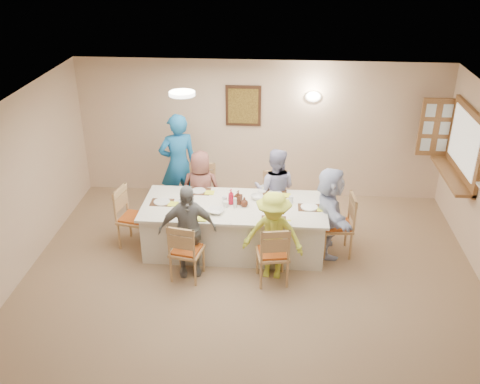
# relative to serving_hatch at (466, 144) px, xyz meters

# --- Properties ---
(ground) EXTENTS (7.00, 7.00, 0.00)m
(ground) POSITION_rel_serving_hatch_xyz_m (-3.21, -2.40, -1.50)
(ground) COLOR #9D7959
(room_walls) EXTENTS (7.00, 7.00, 7.00)m
(room_walls) POSITION_rel_serving_hatch_xyz_m (-3.21, -2.40, 0.01)
(room_walls) COLOR beige
(room_walls) RESTS_ON ground
(wall_picture) EXTENTS (0.62, 0.05, 0.72)m
(wall_picture) POSITION_rel_serving_hatch_xyz_m (-3.51, 1.06, 0.20)
(wall_picture) COLOR #3B2214
(wall_picture) RESTS_ON room_walls
(wall_sconce) EXTENTS (0.26, 0.09, 0.18)m
(wall_sconce) POSITION_rel_serving_hatch_xyz_m (-2.31, 1.04, 0.40)
(wall_sconce) COLOR white
(wall_sconce) RESTS_ON room_walls
(ceiling_light) EXTENTS (0.36, 0.36, 0.05)m
(ceiling_light) POSITION_rel_serving_hatch_xyz_m (-4.21, -0.90, 0.97)
(ceiling_light) COLOR white
(ceiling_light) RESTS_ON room_walls
(serving_hatch) EXTENTS (0.06, 1.50, 1.15)m
(serving_hatch) POSITION_rel_serving_hatch_xyz_m (0.00, 0.00, 0.00)
(serving_hatch) COLOR #956236
(serving_hatch) RESTS_ON room_walls
(hatch_sill) EXTENTS (0.30, 1.50, 0.05)m
(hatch_sill) POSITION_rel_serving_hatch_xyz_m (-0.12, 0.00, -0.53)
(hatch_sill) COLOR #956236
(hatch_sill) RESTS_ON room_walls
(shutter_door) EXTENTS (0.55, 0.04, 1.00)m
(shutter_door) POSITION_rel_serving_hatch_xyz_m (-0.26, 0.76, 0.00)
(shutter_door) COLOR #956236
(shutter_door) RESTS_ON room_walls
(dining_table) EXTENTS (2.76, 1.17, 0.76)m
(dining_table) POSITION_rel_serving_hatch_xyz_m (-3.51, -0.87, -1.12)
(dining_table) COLOR silver
(dining_table) RESTS_ON ground
(chair_back_left) EXTENTS (0.51, 0.51, 1.00)m
(chair_back_left) POSITION_rel_serving_hatch_xyz_m (-4.11, -0.07, -1.00)
(chair_back_left) COLOR tan
(chair_back_left) RESTS_ON ground
(chair_back_right) EXTENTS (0.46, 0.46, 0.91)m
(chair_back_right) POSITION_rel_serving_hatch_xyz_m (-2.91, -0.07, -1.05)
(chair_back_right) COLOR tan
(chair_back_right) RESTS_ON ground
(chair_front_left) EXTENTS (0.51, 0.51, 0.91)m
(chair_front_left) POSITION_rel_serving_hatch_xyz_m (-4.11, -1.67, -1.04)
(chair_front_left) COLOR tan
(chair_front_left) RESTS_ON ground
(chair_front_right) EXTENTS (0.52, 0.52, 0.93)m
(chair_front_right) POSITION_rel_serving_hatch_xyz_m (-2.91, -1.67, -1.04)
(chair_front_right) COLOR tan
(chair_front_right) RESTS_ON ground
(chair_left_end) EXTENTS (0.54, 0.54, 0.96)m
(chair_left_end) POSITION_rel_serving_hatch_xyz_m (-5.06, -0.87, -1.02)
(chair_left_end) COLOR tan
(chair_left_end) RESTS_ON ground
(chair_right_end) EXTENTS (0.51, 0.51, 0.98)m
(chair_right_end) POSITION_rel_serving_hatch_xyz_m (-1.96, -0.87, -1.01)
(chair_right_end) COLOR tan
(chair_right_end) RESTS_ON ground
(diner_back_left) EXTENTS (0.66, 0.44, 1.32)m
(diner_back_left) POSITION_rel_serving_hatch_xyz_m (-4.11, -0.19, -0.84)
(diner_back_left) COLOR brown
(diner_back_left) RESTS_ON ground
(diner_back_right) EXTENTS (0.80, 0.68, 1.41)m
(diner_back_right) POSITION_rel_serving_hatch_xyz_m (-2.91, -0.19, -0.80)
(diner_back_right) COLOR #9A99C4
(diner_back_right) RESTS_ON ground
(diner_front_left) EXTENTS (0.95, 0.66, 1.39)m
(diner_front_left) POSITION_rel_serving_hatch_xyz_m (-4.11, -1.55, -0.81)
(diner_front_left) COLOR gray
(diner_front_left) RESTS_ON ground
(diner_front_right) EXTENTS (0.99, 0.73, 1.32)m
(diner_front_right) POSITION_rel_serving_hatch_xyz_m (-2.91, -1.55, -0.84)
(diner_front_right) COLOR #D4E443
(diner_front_right) RESTS_ON ground
(diner_right_end) EXTENTS (1.41, 0.73, 1.41)m
(diner_right_end) POSITION_rel_serving_hatch_xyz_m (-2.09, -0.87, -0.80)
(diner_right_end) COLOR #D1DBFF
(diner_right_end) RESTS_ON ground
(caregiver) EXTENTS (0.96, 0.91, 1.78)m
(caregiver) POSITION_rel_serving_hatch_xyz_m (-4.56, 0.28, -0.61)
(caregiver) COLOR #1A66A9
(caregiver) RESTS_ON ground
(placemat_fl) EXTENTS (0.33, 0.24, 0.01)m
(placemat_fl) POSITION_rel_serving_hatch_xyz_m (-4.11, -1.29, -0.74)
(placemat_fl) COLOR #472B19
(placemat_fl) RESTS_ON dining_table
(plate_fl) EXTENTS (0.23, 0.23, 0.01)m
(plate_fl) POSITION_rel_serving_hatch_xyz_m (-4.11, -1.29, -0.73)
(plate_fl) COLOR white
(plate_fl) RESTS_ON dining_table
(napkin_fl) EXTENTS (0.14, 0.14, 0.01)m
(napkin_fl) POSITION_rel_serving_hatch_xyz_m (-3.93, -1.34, -0.73)
(napkin_fl) COLOR #F2FF35
(napkin_fl) RESTS_ON dining_table
(placemat_fr) EXTENTS (0.35, 0.26, 0.01)m
(placemat_fr) POSITION_rel_serving_hatch_xyz_m (-2.91, -1.29, -0.74)
(placemat_fr) COLOR #472B19
(placemat_fr) RESTS_ON dining_table
(plate_fr) EXTENTS (0.25, 0.25, 0.02)m
(plate_fr) POSITION_rel_serving_hatch_xyz_m (-2.91, -1.29, -0.73)
(plate_fr) COLOR white
(plate_fr) RESTS_ON dining_table
(napkin_fr) EXTENTS (0.13, 0.13, 0.01)m
(napkin_fr) POSITION_rel_serving_hatch_xyz_m (-2.73, -1.34, -0.73)
(napkin_fr) COLOR #F2FF35
(napkin_fr) RESTS_ON dining_table
(placemat_bl) EXTENTS (0.37, 0.28, 0.01)m
(placemat_bl) POSITION_rel_serving_hatch_xyz_m (-4.11, -0.45, -0.74)
(placemat_bl) COLOR #472B19
(placemat_bl) RESTS_ON dining_table
(plate_bl) EXTENTS (0.22, 0.22, 0.01)m
(plate_bl) POSITION_rel_serving_hatch_xyz_m (-4.11, -0.45, -0.73)
(plate_bl) COLOR white
(plate_bl) RESTS_ON dining_table
(napkin_bl) EXTENTS (0.14, 0.14, 0.01)m
(napkin_bl) POSITION_rel_serving_hatch_xyz_m (-3.93, -0.50, -0.73)
(napkin_bl) COLOR #F2FF35
(napkin_bl) RESTS_ON dining_table
(placemat_br) EXTENTS (0.38, 0.28, 0.01)m
(placemat_br) POSITION_rel_serving_hatch_xyz_m (-2.91, -0.45, -0.74)
(placemat_br) COLOR #472B19
(placemat_br) RESTS_ON dining_table
(plate_br) EXTENTS (0.22, 0.22, 0.01)m
(plate_br) POSITION_rel_serving_hatch_xyz_m (-2.91, -0.45, -0.73)
(plate_br) COLOR white
(plate_br) RESTS_ON dining_table
(napkin_br) EXTENTS (0.14, 0.14, 0.01)m
(napkin_br) POSITION_rel_serving_hatch_xyz_m (-2.73, -0.50, -0.73)
(napkin_br) COLOR #F2FF35
(napkin_br) RESTS_ON dining_table
(placemat_le) EXTENTS (0.34, 0.25, 0.01)m
(placemat_le) POSITION_rel_serving_hatch_xyz_m (-4.61, -0.87, -0.74)
(placemat_le) COLOR #472B19
(placemat_le) RESTS_ON dining_table
(plate_le) EXTENTS (0.25, 0.25, 0.02)m
(plate_le) POSITION_rel_serving_hatch_xyz_m (-4.61, -0.87, -0.73)
(plate_le) COLOR white
(plate_le) RESTS_ON dining_table
(napkin_le) EXTENTS (0.15, 0.15, 0.01)m
(napkin_le) POSITION_rel_serving_hatch_xyz_m (-4.43, -0.92, -0.73)
(napkin_le) COLOR #F2FF35
(napkin_le) RESTS_ON dining_table
(placemat_re) EXTENTS (0.33, 0.25, 0.01)m
(placemat_re) POSITION_rel_serving_hatch_xyz_m (-2.39, -0.87, -0.74)
(placemat_re) COLOR #472B19
(placemat_re) RESTS_ON dining_table
(plate_re) EXTENTS (0.25, 0.25, 0.02)m
(plate_re) POSITION_rel_serving_hatch_xyz_m (-2.39, -0.87, -0.73)
(plate_re) COLOR white
(plate_re) RESTS_ON dining_table
(napkin_re) EXTENTS (0.13, 0.13, 0.01)m
(napkin_re) POSITION_rel_serving_hatch_xyz_m (-2.21, -0.92, -0.73)
(napkin_re) COLOR #F2FF35
(napkin_re) RESTS_ON dining_table
(teacup_a) EXTENTS (0.13, 0.13, 0.09)m
(teacup_a) POSITION_rel_serving_hatch_xyz_m (-4.28, -1.18, -0.70)
(teacup_a) COLOR white
(teacup_a) RESTS_ON dining_table
(teacup_b) EXTENTS (0.09, 0.09, 0.08)m
(teacup_b) POSITION_rel_serving_hatch_xyz_m (-3.09, -0.32, -0.70)
(teacup_b) COLOR white
(teacup_b) RESTS_ON dining_table
(bowl_a) EXTENTS (0.31, 0.31, 0.06)m
(bowl_a) POSITION_rel_serving_hatch_xyz_m (-3.75, -1.13, -0.71)
(bowl_a) COLOR white
(bowl_a) RESTS_ON dining_table
(bowl_b) EXTENTS (0.32, 0.32, 0.06)m
(bowl_b) POSITION_rel_serving_hatch_xyz_m (-3.18, -0.64, -0.71)
(bowl_b) COLOR white
(bowl_b) RESTS_ON dining_table
(condiment_ketchup) EXTENTS (0.15, 0.15, 0.24)m
(condiment_ketchup) POSITION_rel_serving_hatch_xyz_m (-3.56, -0.83, -0.62)
(condiment_ketchup) COLOR #B60F29
(condiment_ketchup) RESTS_ON dining_table
(condiment_brown) EXTENTS (0.17, 0.17, 0.22)m
(condiment_brown) POSITION_rel_serving_hatch_xyz_m (-3.45, -0.81, -0.63)
(condiment_brown) COLOR #4D2214
(condiment_brown) RESTS_ON dining_table
(condiment_malt) EXTENTS (0.19, 0.19, 0.15)m
(condiment_malt) POSITION_rel_serving_hatch_xyz_m (-3.35, -0.89, -0.67)
(condiment_malt) COLOR #4D2214
(condiment_malt) RESTS_ON dining_table
(drinking_glass) EXTENTS (0.07, 0.07, 0.11)m
(drinking_glass) POSITION_rel_serving_hatch_xyz_m (-3.66, -0.82, -0.68)
(drinking_glass) COLOR silver
(drinking_glass) RESTS_ON dining_table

